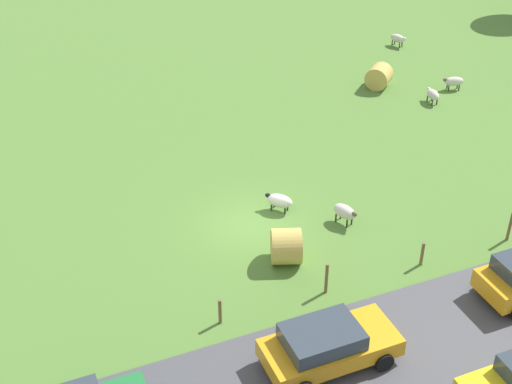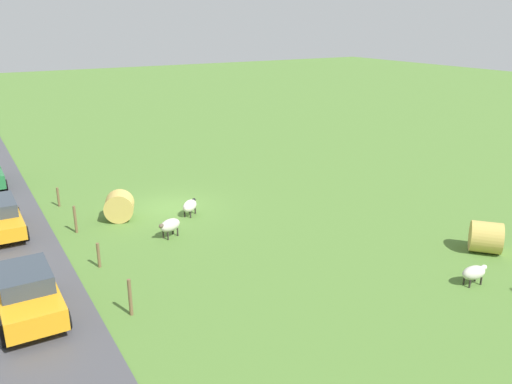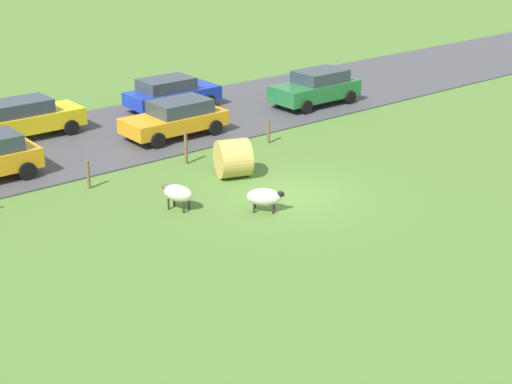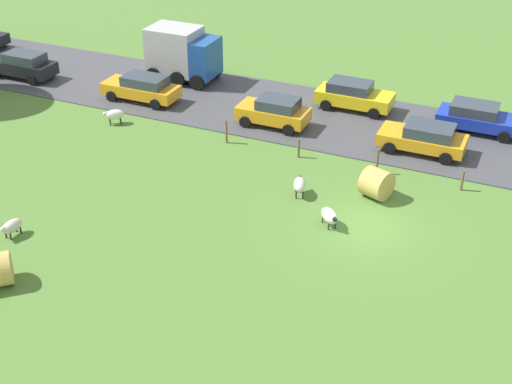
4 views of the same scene
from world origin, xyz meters
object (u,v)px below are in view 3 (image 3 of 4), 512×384
Objects in this scene: car_1 at (171,93)px; car_7 at (176,117)px; sheep_1 at (264,197)px; car_2 at (316,87)px; car_6 at (27,117)px; sheep_3 at (178,193)px; hay_bale_1 at (233,158)px.

car_7 is at bearing 150.08° from car_1.
car_2 reaches higher than sheep_1.
car_7 is (-3.76, -4.88, -0.05)m from car_6.
car_7 reaches higher than sheep_3.
hay_bale_1 is 0.32× the size of car_7.
car_7 reaches higher than hay_bale_1.
hay_bale_1 is 5.34m from car_7.
car_6 is at bearing 12.62° from sheep_1.
hay_bale_1 is 10.42m from car_2.
car_1 reaches higher than sheep_3.
car_6 is at bearing 88.97° from car_1.
car_2 is at bearing -121.57° from car_1.
car_7 is (0.00, 8.01, -0.06)m from car_2.
sheep_3 is at bearing 112.14° from hay_bale_1.
car_1 is 1.02× the size of car_7.
hay_bale_1 is at bearing 120.24° from car_2.
car_2 is at bearing -61.78° from sheep_3.
sheep_1 is 12.48m from car_6.
car_1 is 6.97m from car_6.
car_6 is at bearing 73.73° from car_2.
car_1 reaches higher than sheep_1.
sheep_1 is at bearing -131.99° from sheep_3.
car_6 is (0.13, 6.97, 0.04)m from car_1.
car_6 is (10.32, 0.67, 0.33)m from sheep_3.
sheep_1 is 3.37m from hay_bale_1.
sheep_3 is at bearing 147.28° from car_7.
car_6 reaches higher than car_1.
hay_bale_1 is 9.40m from car_1.
sheep_1 is 13.19m from car_2.
sheep_1 is 12.77m from car_1.
car_2 is 1.02× the size of car_6.
hay_bale_1 reaches higher than sheep_3.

